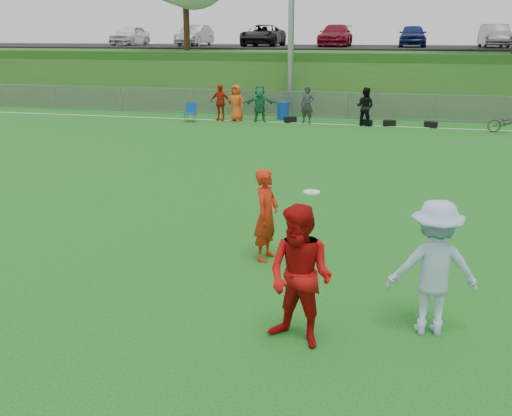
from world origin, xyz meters
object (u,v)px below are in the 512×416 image
(recycling_bin, at_px, (283,111))
(bicycle, at_px, (508,123))
(player_red_left, at_px, (266,215))
(player_red_center, at_px, (300,277))
(player_blue, at_px, (433,268))
(frisbee, at_px, (312,192))

(recycling_bin, relative_size, bicycle, 0.52)
(player_red_left, relative_size, recycling_bin, 2.02)
(player_red_center, height_order, player_blue, player_red_center)
(player_red_center, distance_m, bicycle, 19.62)
(player_red_left, xyz_separation_m, recycling_bin, (-3.12, 17.49, -0.43))
(player_red_left, height_order, frisbee, player_red_left)
(player_blue, relative_size, frisbee, 6.40)
(player_red_left, distance_m, player_red_center, 3.03)
(frisbee, bearing_deg, bicycle, 69.43)
(bicycle, bearing_deg, player_blue, 166.44)
(player_blue, height_order, frisbee, player_blue)
(frisbee, xyz_separation_m, bicycle, (5.95, 15.85, -0.88))
(frisbee, bearing_deg, recycling_bin, 102.72)
(player_red_center, height_order, frisbee, player_red_center)
(player_red_left, distance_m, bicycle, 17.33)
(recycling_bin, bearing_deg, player_red_center, -78.28)
(player_blue, distance_m, recycling_bin, 20.45)
(player_red_center, relative_size, frisbee, 6.46)
(frisbee, xyz_separation_m, recycling_bin, (-3.92, 17.38, -0.89))
(recycling_bin, bearing_deg, player_red_left, -79.87)
(player_blue, xyz_separation_m, frisbee, (-2.00, 2.18, 0.35))
(player_red_left, relative_size, bicycle, 1.05)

